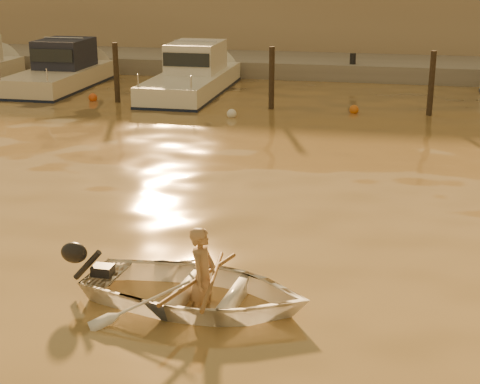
% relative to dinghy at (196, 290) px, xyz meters
% --- Properties ---
extents(ground_plane, '(160.00, 160.00, 0.00)m').
position_rel_dinghy_xyz_m(ground_plane, '(-1.12, 0.30, -0.22)').
color(ground_plane, brown).
rests_on(ground_plane, ground).
extents(dinghy, '(3.52, 2.67, 0.68)m').
position_rel_dinghy_xyz_m(dinghy, '(0.00, 0.00, 0.00)').
color(dinghy, white).
rests_on(dinghy, ground_plane).
extents(person, '(0.41, 0.57, 1.49)m').
position_rel_dinghy_xyz_m(person, '(0.10, -0.01, 0.22)').
color(person, '#A07950').
rests_on(person, dinghy).
extents(outboard_motor, '(0.93, 0.48, 0.70)m').
position_rel_dinghy_xyz_m(outboard_motor, '(-1.49, 0.14, 0.06)').
color(outboard_motor, black).
rests_on(outboard_motor, dinghy).
extents(oar_port, '(0.30, 2.09, 0.13)m').
position_rel_dinghy_xyz_m(oar_port, '(0.25, -0.02, 0.20)').
color(oar_port, brown).
rests_on(oar_port, dinghy).
extents(oar_starboard, '(0.62, 2.04, 0.13)m').
position_rel_dinghy_xyz_m(oar_starboard, '(0.05, -0.00, 0.20)').
color(oar_starboard, brown).
rests_on(oar_starboard, dinghy).
extents(moored_boat_1, '(2.18, 6.51, 1.75)m').
position_rel_dinghy_xyz_m(moored_boat_1, '(-9.76, 16.30, 0.40)').
color(moored_boat_1, beige).
rests_on(moored_boat_1, ground_plane).
extents(moored_boat_2, '(2.20, 7.41, 1.75)m').
position_rel_dinghy_xyz_m(moored_boat_2, '(-4.63, 16.30, 0.40)').
color(moored_boat_2, white).
rests_on(moored_boat_2, ground_plane).
extents(piling_1, '(0.18, 0.18, 2.20)m').
position_rel_dinghy_xyz_m(piling_1, '(-6.62, 14.10, 0.68)').
color(piling_1, '#2D2319').
rests_on(piling_1, ground_plane).
extents(piling_2, '(0.18, 0.18, 2.20)m').
position_rel_dinghy_xyz_m(piling_2, '(-1.32, 14.10, 0.68)').
color(piling_2, '#2D2319').
rests_on(piling_2, ground_plane).
extents(piling_3, '(0.18, 0.18, 2.20)m').
position_rel_dinghy_xyz_m(piling_3, '(3.68, 14.10, 0.68)').
color(piling_3, '#2D2319').
rests_on(piling_3, ground_plane).
extents(fender_b, '(0.30, 0.30, 0.30)m').
position_rel_dinghy_xyz_m(fender_b, '(-7.56, 14.19, -0.12)').
color(fender_b, '#D25018').
rests_on(fender_b, ground_plane).
extents(fender_c, '(0.30, 0.30, 0.30)m').
position_rel_dinghy_xyz_m(fender_c, '(-2.30, 12.57, -0.12)').
color(fender_c, white).
rests_on(fender_c, ground_plane).
extents(fender_d, '(0.30, 0.30, 0.30)m').
position_rel_dinghy_xyz_m(fender_d, '(1.36, 14.01, -0.12)').
color(fender_d, '#C66017').
rests_on(fender_d, ground_plane).
extents(quay, '(52.00, 4.00, 1.00)m').
position_rel_dinghy_xyz_m(quay, '(-1.12, 21.80, -0.07)').
color(quay, gray).
rests_on(quay, ground_plane).
extents(waterfront_building, '(46.00, 7.00, 4.80)m').
position_rel_dinghy_xyz_m(waterfront_building, '(-1.12, 27.30, 2.18)').
color(waterfront_building, '#9E8466').
rests_on(waterfront_building, quay).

